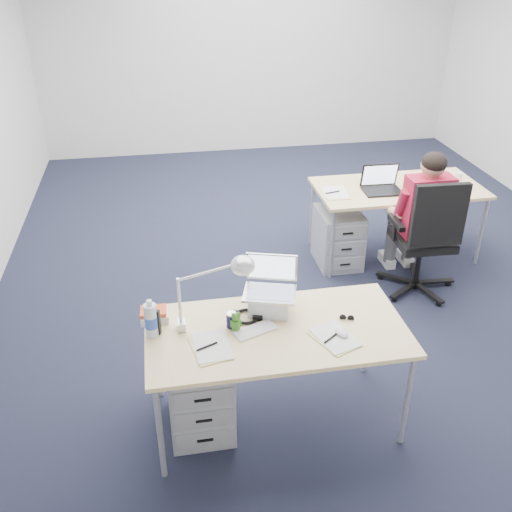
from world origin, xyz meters
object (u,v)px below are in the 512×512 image
at_px(desk_far, 398,191).
at_px(bear_figurine, 236,322).
at_px(desk_near, 277,335).
at_px(drawer_pedestal_far, 338,237).
at_px(headphones, 246,316).
at_px(office_chair, 421,259).
at_px(wireless_keyboard, 255,330).
at_px(cordless_phone, 157,322).
at_px(desk_lamp, 204,293).
at_px(book_stack, 154,315).
at_px(dark_laptop, 384,179).
at_px(silver_laptop, 270,287).
at_px(can_koozie, 231,320).
at_px(sunglasses, 347,318).
at_px(water_bottle, 151,318).
at_px(far_cup, 458,178).
at_px(drawer_pedestal_near, 200,392).
at_px(seated_person, 418,217).
at_px(computer_mouse, 342,332).

xyz_separation_m(desk_far, bear_figurine, (-1.88, -2.01, 0.11)).
distance_m(desk_near, drawer_pedestal_far, 2.25).
bearing_deg(headphones, office_chair, 50.41).
height_order(wireless_keyboard, cordless_phone, cordless_phone).
distance_m(desk_far, desk_lamp, 2.84).
distance_m(wireless_keyboard, book_stack, 0.64).
xyz_separation_m(bear_figurine, dark_laptop, (1.68, 1.91, 0.06)).
height_order(desk_near, cordless_phone, cordless_phone).
height_order(silver_laptop, can_koozie, silver_laptop).
bearing_deg(sunglasses, wireless_keyboard, -159.15).
height_order(book_stack, cordless_phone, cordless_phone).
relative_size(silver_laptop, water_bottle, 1.40).
bearing_deg(book_stack, dark_laptop, 38.25).
height_order(desk_near, desk_lamp, desk_lamp).
bearing_deg(dark_laptop, drawer_pedestal_far, 179.35).
bearing_deg(far_cup, drawer_pedestal_near, -143.81).
height_order(silver_laptop, water_bottle, silver_laptop).
bearing_deg(drawer_pedestal_far, bear_figurine, -123.69).
relative_size(drawer_pedestal_near, can_koozie, 5.39).
height_order(drawer_pedestal_near, silver_laptop, silver_laptop).
xyz_separation_m(seated_person, cordless_phone, (-2.33, -1.43, 0.16)).
xyz_separation_m(desk_near, water_bottle, (-0.75, 0.08, 0.17)).
relative_size(desk_near, can_koozie, 15.68).
distance_m(seated_person, computer_mouse, 2.06).
relative_size(wireless_keyboard, can_koozie, 2.57).
xyz_separation_m(wireless_keyboard, desk_lamp, (-0.29, 0.10, 0.24)).
bearing_deg(headphones, seated_person, 54.24).
relative_size(desk_near, sunglasses, 17.03).
bearing_deg(wireless_keyboard, silver_laptop, 37.27).
distance_m(can_koozie, cordless_phone, 0.45).
bearing_deg(can_koozie, far_cup, 37.83).
relative_size(wireless_keyboard, sunglasses, 2.79).
bearing_deg(cordless_phone, book_stack, 118.45).
xyz_separation_m(silver_laptop, wireless_keyboard, (-0.13, -0.20, -0.17)).
bearing_deg(dark_laptop, desk_lamp, -133.48).
relative_size(cordless_phone, far_cup, 1.53).
xyz_separation_m(desk_near, silver_laptop, (-0.00, 0.21, 0.22)).
distance_m(sunglasses, desk_lamp, 0.92).
xyz_separation_m(book_stack, far_cup, (2.97, 1.79, 0.02)).
bearing_deg(book_stack, can_koozie, -18.17).
bearing_deg(seated_person, bear_figurine, -141.41).
relative_size(drawer_pedestal_far, cordless_phone, 3.29).
bearing_deg(cordless_phone, desk_lamp, 26.14).
relative_size(desk_far, desk_lamp, 3.25).
height_order(computer_mouse, sunglasses, computer_mouse).
height_order(silver_laptop, desk_lamp, desk_lamp).
bearing_deg(drawer_pedestal_far, headphones, -123.63).
xyz_separation_m(book_stack, cordless_phone, (0.01, -0.14, 0.04)).
distance_m(seated_person, can_koozie, 2.37).
distance_m(computer_mouse, cordless_phone, 1.12).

